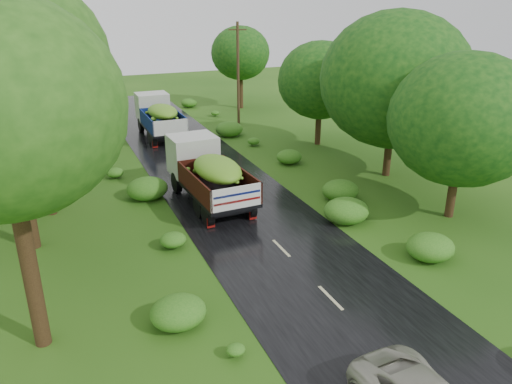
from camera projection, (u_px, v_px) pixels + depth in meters
ground at (404, 372)px, 14.03m from camera, size 120.00×120.00×0.00m
road at (316, 284)px, 18.31m from camera, size 6.50×80.00×0.02m
road_lines at (304, 271)px, 19.16m from camera, size 0.12×69.60×0.00m
truck_near at (207, 170)px, 25.16m from camera, size 2.80×7.09×2.93m
truck_far at (158, 115)px, 37.01m from camera, size 2.46×6.85×2.88m
utility_pole at (238, 73)px, 39.73m from camera, size 1.33×0.65×8.02m
trees_left at (3, 61)px, 26.48m from camera, size 6.85×35.18×9.31m
trees_right at (349, 81)px, 30.73m from camera, size 4.70×30.48×7.38m
shrubs at (232, 192)px, 25.90m from camera, size 11.90×44.00×0.70m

